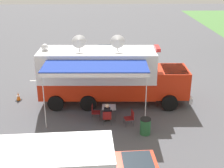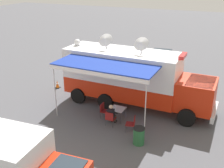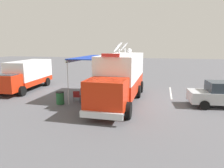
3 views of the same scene
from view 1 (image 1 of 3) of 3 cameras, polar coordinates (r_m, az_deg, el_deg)
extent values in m
plane|color=#515156|center=(20.23, -2.61, -3.32)|extent=(100.00, 100.00, 0.00)
cube|color=silver|center=(24.09, -9.44, 0.62)|extent=(0.23, 4.80, 0.01)
cube|color=red|center=(19.78, -2.67, -0.30)|extent=(2.67, 7.26, 1.10)
cube|color=white|center=(19.29, -2.74, 3.55)|extent=(2.67, 7.26, 1.70)
cube|color=white|center=(19.58, -2.70, 1.19)|extent=(2.69, 7.28, 0.10)
cube|color=red|center=(20.00, 10.75, 0.51)|extent=(2.35, 2.15, 1.70)
cube|color=#28333D|center=(19.87, 11.41, 1.85)|extent=(2.18, 1.52, 0.70)
cube|color=silver|center=(20.58, 13.67, -1.83)|extent=(2.38, 0.26, 0.36)
cylinder|color=black|center=(21.46, 9.46, -0.65)|extent=(0.32, 1.01, 1.00)
cylinder|color=black|center=(19.20, 10.62, -3.49)|extent=(0.32, 1.01, 1.00)
cylinder|color=black|center=(21.21, -3.96, -0.66)|extent=(0.32, 1.01, 1.00)
cylinder|color=black|center=(18.92, -4.43, -3.55)|extent=(0.32, 1.01, 1.00)
cylinder|color=black|center=(21.43, -9.25, -0.66)|extent=(0.32, 1.01, 1.00)
cylinder|color=black|center=(19.18, -10.35, -3.51)|extent=(0.32, 1.01, 1.00)
cube|color=white|center=(19.03, -2.79, 6.13)|extent=(2.67, 7.26, 0.10)
cube|color=red|center=(19.17, 8.39, 6.57)|extent=(1.11, 0.31, 0.20)
cylinder|color=silver|center=(19.04, -6.07, 6.90)|extent=(0.10, 0.10, 0.45)
cone|color=silver|center=(18.80, -6.17, 7.97)|extent=(0.74, 0.92, 0.81)
cylinder|color=silver|center=(18.94, 1.03, 6.94)|extent=(0.10, 0.10, 0.45)
cone|color=silver|center=(18.70, 1.05, 8.02)|extent=(0.74, 0.92, 0.81)
sphere|color=white|center=(19.39, -12.36, 6.65)|extent=(0.44, 0.44, 0.44)
cube|color=#193399|center=(16.85, -3.12, 3.32)|extent=(2.34, 5.81, 0.06)
cube|color=white|center=(15.89, -3.30, 1.63)|extent=(0.22, 5.76, 0.24)
cylinder|color=silver|center=(16.59, 6.29, -3.12)|extent=(0.05, 0.05, 3.25)
cylinder|color=silver|center=(16.88, -12.48, -3.07)|extent=(0.05, 0.05, 3.25)
cube|color=silver|center=(17.87, -0.58, -4.32)|extent=(0.82, 0.82, 0.03)
cylinder|color=#333338|center=(18.36, 0.59, -4.83)|extent=(0.03, 0.03, 0.70)
cylinder|color=#333338|center=(17.70, 0.62, -5.90)|extent=(0.03, 0.03, 0.70)
cylinder|color=#333338|center=(18.37, -1.72, -4.83)|extent=(0.03, 0.03, 0.70)
cylinder|color=#333338|center=(17.71, -1.78, -5.90)|extent=(0.03, 0.03, 0.70)
cylinder|color=silver|center=(17.70, -0.83, -4.17)|extent=(0.07, 0.07, 0.20)
cylinder|color=white|center=(17.65, -0.83, -3.84)|extent=(0.04, 0.04, 0.02)
cube|color=maroon|center=(17.38, -0.90, -6.21)|extent=(0.49, 0.49, 0.04)
cube|color=maroon|center=(17.08, -0.91, -5.87)|extent=(0.05, 0.48, 0.44)
cylinder|color=#333338|center=(17.67, -1.60, -6.47)|extent=(0.02, 0.02, 0.42)
cylinder|color=#333338|center=(17.67, -0.17, -6.48)|extent=(0.02, 0.02, 0.42)
cylinder|color=#333338|center=(17.29, -1.64, -7.16)|extent=(0.02, 0.02, 0.42)
cylinder|color=#333338|center=(17.28, -0.17, -7.17)|extent=(0.02, 0.02, 0.42)
cube|color=maroon|center=(17.96, -2.97, -5.26)|extent=(0.49, 0.49, 0.04)
cube|color=maroon|center=(17.87, -3.70, -4.60)|extent=(0.48, 0.05, 0.44)
cylinder|color=#333338|center=(18.24, -2.24, -5.54)|extent=(0.02, 0.02, 0.42)
cylinder|color=#333338|center=(17.85, -2.28, -6.18)|extent=(0.02, 0.02, 0.42)
cylinder|color=#333338|center=(18.26, -3.62, -5.53)|extent=(0.02, 0.02, 0.42)
cylinder|color=#333338|center=(17.87, -3.70, -6.18)|extent=(0.02, 0.02, 0.42)
cube|color=maroon|center=(17.29, 3.11, -6.39)|extent=(0.57, 0.57, 0.04)
cube|color=maroon|center=(17.25, 3.83, -5.63)|extent=(0.48, 0.14, 0.44)
cylinder|color=#333338|center=(17.15, 2.59, -7.42)|extent=(0.02, 0.02, 0.42)
cylinder|color=#333338|center=(17.52, 2.20, -6.74)|extent=(0.02, 0.02, 0.42)
cylinder|color=#333338|center=(17.27, 4.01, -7.25)|extent=(0.02, 0.02, 0.42)
cylinder|color=#333338|center=(17.64, 3.58, -6.58)|extent=(0.02, 0.02, 0.42)
cube|color=black|center=(17.24, -0.90, -5.33)|extent=(0.25, 0.37, 0.56)
sphere|color=beige|center=(17.05, -0.91, -4.07)|extent=(0.22, 0.22, 0.22)
cylinder|color=black|center=(17.33, -1.66, -5.03)|extent=(0.43, 0.10, 0.34)
cylinder|color=black|center=(17.33, -0.13, -5.03)|extent=(0.43, 0.10, 0.34)
cylinder|color=#383323|center=(17.53, -1.22, -5.87)|extent=(0.38, 0.14, 0.13)
cylinder|color=#383323|center=(17.80, -1.20, -6.26)|extent=(0.11, 0.11, 0.42)
cube|color=black|center=(17.93, -1.19, -6.67)|extent=(0.24, 0.11, 0.07)
cylinder|color=#383323|center=(17.53, -0.56, -5.87)|extent=(0.38, 0.14, 0.13)
cylinder|color=#383323|center=(17.79, -0.55, -6.26)|extent=(0.11, 0.11, 0.42)
cube|color=black|center=(17.93, -0.55, -6.67)|extent=(0.24, 0.11, 0.07)
cylinder|color=#235B33|center=(16.53, 6.19, -7.89)|extent=(0.56, 0.56, 0.85)
cylinder|color=black|center=(16.31, 6.26, -6.50)|extent=(0.57, 0.57, 0.06)
cube|color=black|center=(21.35, -16.89, -2.86)|extent=(0.36, 0.36, 0.03)
cone|color=orange|center=(21.24, -16.97, -2.15)|extent=(0.26, 0.26, 0.55)
cylinder|color=white|center=(21.23, -16.98, -2.08)|extent=(0.17, 0.17, 0.06)
cube|color=#B2B5BA|center=(26.54, -0.76, 4.50)|extent=(4.35, 2.20, 0.76)
cube|color=#28333D|center=(26.48, -0.80, 6.09)|extent=(2.24, 1.79, 0.68)
cylinder|color=black|center=(25.54, 1.58, 2.90)|extent=(0.66, 0.28, 0.64)
cylinder|color=black|center=(25.34, -2.46, 2.74)|extent=(0.66, 0.28, 0.64)
cylinder|color=black|center=(27.99, 0.79, 4.61)|extent=(0.66, 0.28, 0.64)
cylinder|color=black|center=(27.81, -2.90, 4.47)|extent=(0.66, 0.28, 0.64)
camera|label=2|loc=(6.41, 61.14, 5.10)|focal=44.56mm
camera|label=3|loc=(26.37, 34.57, 8.56)|focal=32.97mm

